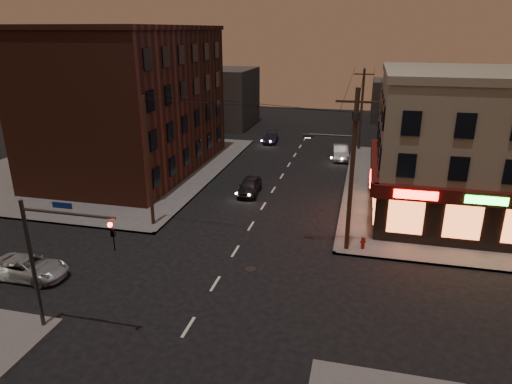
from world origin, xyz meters
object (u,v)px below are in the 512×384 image
(sedan_near, at_px, (250,186))
(fire_hydrant, at_px, (363,242))
(suv_cross, at_px, (28,268))
(sedan_far, at_px, (271,138))
(sedan_mid, at_px, (341,152))

(sedan_near, bearing_deg, fire_hydrant, -44.85)
(suv_cross, xyz_separation_m, sedan_far, (6.56, 34.93, -0.03))
(sedan_near, relative_size, sedan_far, 1.00)
(suv_cross, relative_size, sedan_mid, 1.00)
(suv_cross, bearing_deg, sedan_mid, -27.28)
(suv_cross, height_order, sedan_near, sedan_near)
(sedan_far, bearing_deg, sedan_mid, -37.25)
(sedan_near, distance_m, fire_hydrant, 12.83)
(sedan_mid, distance_m, fire_hydrant, 21.77)
(sedan_far, xyz_separation_m, fire_hydrant, (11.63, -27.12, 0.01))
(fire_hydrant, bearing_deg, sedan_far, 113.22)
(sedan_near, bearing_deg, sedan_mid, 59.59)
(sedan_mid, bearing_deg, sedan_far, 141.53)
(suv_cross, distance_m, fire_hydrant, 19.79)
(suv_cross, bearing_deg, sedan_far, -10.27)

